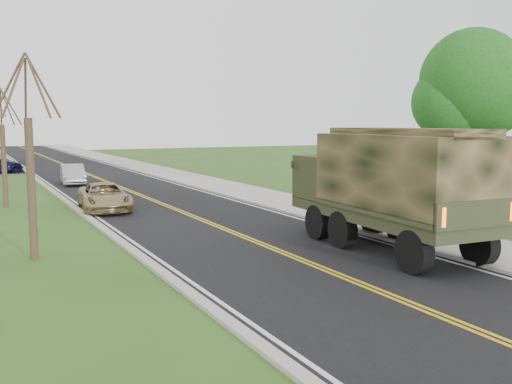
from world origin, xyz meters
TOP-DOWN VIEW (x-y plane):
  - ground at (0.00, 0.00)m, footprint 160.00×160.00m
  - road at (0.00, 40.00)m, footprint 8.00×120.00m
  - curb_right at (4.15, 40.00)m, footprint 0.30×120.00m
  - sidewalk_right at (5.90, 40.00)m, footprint 3.20×120.00m
  - curb_left at (-4.15, 40.00)m, footprint 0.30×120.00m
  - leafy_tree at (11.00, 10.01)m, footprint 4.83×4.50m
  - bare_tree_a at (-7.00, 10.00)m, footprint 1.93×2.26m
  - bare_tree_b at (-7.00, 22.00)m, footprint 1.83×2.14m
  - military_truck at (3.19, 6.01)m, footprint 3.14×7.95m
  - suv_champagne at (-3.00, 18.66)m, footprint 2.54×4.76m
  - sedan_silver at (-2.35, 30.88)m, footprint 1.76×4.14m
  - pickup_navy at (9.79, 8.76)m, footprint 5.08×2.88m

SIDE VIEW (x-z plane):
  - ground at x=0.00m, z-range 0.00..0.00m
  - road at x=0.00m, z-range 0.00..0.01m
  - sidewalk_right at x=5.90m, z-range 0.00..0.10m
  - curb_left at x=-4.15m, z-range 0.00..0.10m
  - curb_right at x=4.15m, z-range 0.00..0.12m
  - suv_champagne at x=-3.00m, z-range 0.00..1.27m
  - sedan_silver at x=-2.35m, z-range 0.00..1.33m
  - pickup_navy at x=9.79m, z-range 0.00..1.39m
  - military_truck at x=3.19m, z-range 0.28..4.18m
  - bare_tree_b at x=-7.00m, z-range -0.39..5.34m
  - bare_tree_a at x=-7.00m, z-range -0.41..5.66m
  - leafy_tree at x=11.00m, z-range 1.44..9.54m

